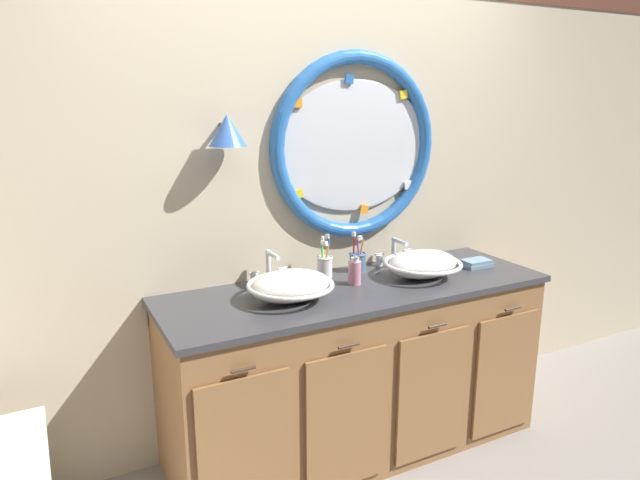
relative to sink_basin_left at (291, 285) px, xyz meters
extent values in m
plane|color=gray|center=(0.31, -0.22, -0.94)|extent=(14.00, 14.00, 0.00)
cube|color=beige|center=(0.31, 0.37, 0.36)|extent=(6.40, 0.08, 2.60)
ellipsoid|color=silver|center=(0.52, 0.32, 0.57)|extent=(0.88, 0.02, 0.67)
torus|color=#2866B7|center=(0.52, 0.31, 0.57)|extent=(0.95, 0.07, 0.95)
cube|color=silver|center=(0.95, 0.31, 0.59)|extent=(0.05, 0.01, 0.05)
cube|color=yellow|center=(0.80, 0.31, 0.83)|extent=(0.05, 0.01, 0.05)
cube|color=#2866B7|center=(0.47, 0.31, 0.90)|extent=(0.05, 0.01, 0.05)
cube|color=orange|center=(0.19, 0.31, 0.79)|extent=(0.05, 0.01, 0.05)
cube|color=red|center=(0.08, 0.31, 0.57)|extent=(0.05, 0.01, 0.05)
cube|color=yellow|center=(0.19, 0.31, 0.35)|extent=(0.05, 0.01, 0.05)
cube|color=orange|center=(0.57, 0.31, 0.24)|extent=(0.05, 0.01, 0.05)
cube|color=silver|center=(0.85, 0.31, 0.35)|extent=(0.05, 0.01, 0.05)
cylinder|color=#4C3823|center=(-0.19, 0.29, 0.70)|extent=(0.02, 0.09, 0.02)
cone|color=blue|center=(-0.19, 0.24, 0.68)|extent=(0.17, 0.17, 0.14)
cube|color=olive|center=(0.37, 0.03, -0.52)|extent=(1.88, 0.61, 0.85)
cube|color=#38383D|center=(0.37, 0.03, -0.08)|extent=(1.91, 0.65, 0.03)
cube|color=#38383D|center=(0.37, 0.32, -0.16)|extent=(1.88, 0.02, 0.11)
cube|color=olive|center=(-0.34, -0.28, -0.56)|extent=(0.39, 0.02, 0.64)
cylinder|color=#422D1E|center=(-0.34, -0.30, -0.20)|extent=(0.10, 0.01, 0.01)
cube|color=olive|center=(0.13, -0.28, -0.56)|extent=(0.39, 0.02, 0.64)
cylinder|color=#422D1E|center=(0.13, -0.30, -0.20)|extent=(0.10, 0.01, 0.01)
cube|color=olive|center=(0.60, -0.28, -0.56)|extent=(0.39, 0.02, 0.64)
cylinder|color=#422D1E|center=(0.60, -0.30, -0.20)|extent=(0.10, 0.01, 0.01)
cube|color=olive|center=(1.07, -0.28, -0.56)|extent=(0.39, 0.02, 0.64)
cylinder|color=#422D1E|center=(1.07, -0.30, -0.20)|extent=(0.10, 0.01, 0.01)
ellipsoid|color=white|center=(0.00, 0.00, 0.00)|extent=(0.37, 0.27, 0.13)
torus|color=white|center=(0.00, 0.00, 0.00)|extent=(0.39, 0.39, 0.02)
cylinder|color=silver|center=(0.00, 0.00, 0.00)|extent=(0.03, 0.03, 0.01)
ellipsoid|color=white|center=(0.73, 0.00, 0.00)|extent=(0.38, 0.26, 0.13)
torus|color=white|center=(0.73, 0.00, 0.00)|extent=(0.40, 0.40, 0.02)
cylinder|color=silver|center=(0.73, 0.00, 0.00)|extent=(0.03, 0.03, 0.01)
cylinder|color=silver|center=(0.00, 0.26, -0.06)|extent=(0.05, 0.05, 0.02)
cylinder|color=silver|center=(0.00, 0.26, 0.02)|extent=(0.02, 0.02, 0.14)
sphere|color=silver|center=(0.00, 0.26, 0.09)|extent=(0.03, 0.03, 0.03)
cylinder|color=silver|center=(0.00, 0.20, 0.09)|extent=(0.02, 0.12, 0.02)
cylinder|color=silver|center=(-0.08, 0.26, -0.04)|extent=(0.04, 0.04, 0.06)
cylinder|color=silver|center=(0.08, 0.26, -0.04)|extent=(0.04, 0.04, 0.06)
cube|color=silver|center=(-0.08, 0.26, 0.00)|extent=(0.05, 0.01, 0.01)
cube|color=silver|center=(0.08, 0.26, 0.00)|extent=(0.05, 0.01, 0.01)
cylinder|color=silver|center=(0.73, 0.26, -0.06)|extent=(0.05, 0.05, 0.02)
cylinder|color=silver|center=(0.73, 0.26, 0.01)|extent=(0.02, 0.02, 0.12)
sphere|color=silver|center=(0.73, 0.26, 0.07)|extent=(0.03, 0.03, 0.03)
cylinder|color=silver|center=(0.73, 0.20, 0.07)|extent=(0.02, 0.12, 0.02)
cylinder|color=silver|center=(0.64, 0.26, -0.04)|extent=(0.04, 0.04, 0.06)
cylinder|color=silver|center=(0.82, 0.26, -0.04)|extent=(0.04, 0.04, 0.06)
cube|color=silver|center=(0.64, 0.26, 0.00)|extent=(0.05, 0.01, 0.01)
cube|color=silver|center=(0.82, 0.26, 0.00)|extent=(0.05, 0.01, 0.01)
cylinder|color=white|center=(0.29, 0.22, -0.02)|extent=(0.08, 0.08, 0.10)
torus|color=white|center=(0.29, 0.22, 0.04)|extent=(0.08, 0.08, 0.01)
cylinder|color=blue|center=(0.30, 0.22, 0.04)|extent=(0.04, 0.02, 0.19)
cube|color=white|center=(0.30, 0.22, 0.15)|extent=(0.02, 0.02, 0.02)
cylinder|color=yellow|center=(0.28, 0.23, 0.03)|extent=(0.02, 0.02, 0.18)
cube|color=white|center=(0.28, 0.23, 0.13)|extent=(0.02, 0.02, 0.02)
cylinder|color=green|center=(0.28, 0.22, 0.02)|extent=(0.01, 0.02, 0.16)
cube|color=white|center=(0.28, 0.22, 0.11)|extent=(0.02, 0.02, 0.02)
cylinder|color=orange|center=(0.28, 0.20, 0.02)|extent=(0.03, 0.01, 0.16)
cube|color=white|center=(0.28, 0.20, 0.11)|extent=(0.02, 0.02, 0.02)
cylinder|color=slate|center=(0.49, 0.23, -0.02)|extent=(0.09, 0.09, 0.09)
torus|color=slate|center=(0.49, 0.23, 0.02)|extent=(0.09, 0.09, 0.01)
cylinder|color=orange|center=(0.50, 0.23, 0.02)|extent=(0.03, 0.03, 0.16)
cube|color=white|center=(0.50, 0.23, 0.11)|extent=(0.02, 0.02, 0.03)
cylinder|color=#E0383D|center=(0.47, 0.25, 0.03)|extent=(0.02, 0.01, 0.17)
cube|color=white|center=(0.47, 0.25, 0.13)|extent=(0.02, 0.02, 0.02)
cylinder|color=purple|center=(0.48, 0.21, 0.02)|extent=(0.02, 0.02, 0.16)
cube|color=white|center=(0.48, 0.21, 0.12)|extent=(0.02, 0.02, 0.02)
cylinder|color=pink|center=(0.37, 0.05, -0.01)|extent=(0.06, 0.06, 0.12)
cylinder|color=silver|center=(0.37, 0.05, 0.06)|extent=(0.04, 0.04, 0.02)
cylinder|color=silver|center=(0.37, 0.04, 0.07)|extent=(0.01, 0.04, 0.01)
cube|color=#7593A8|center=(1.10, 0.01, -0.06)|extent=(0.16, 0.11, 0.02)
cube|color=#7593A8|center=(1.10, 0.01, -0.04)|extent=(0.15, 0.10, 0.02)
camera|label=1|loc=(-1.00, -2.22, 0.83)|focal=32.12mm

